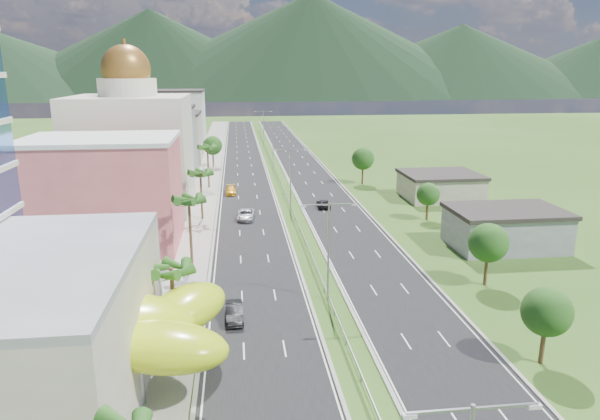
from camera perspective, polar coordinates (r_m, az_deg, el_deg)
name	(u,v)px	position (r m, az deg, el deg)	size (l,w,h in m)	color
ground	(346,345)	(50.67, 4.93, -14.17)	(500.00, 500.00, 0.00)	#2D5119
road_left	(245,170)	(135.59, -5.91, 4.29)	(11.00, 260.00, 0.04)	black
road_right	(304,169)	(136.64, 0.41, 4.45)	(11.00, 260.00, 0.04)	black
sidewalk_left	(207,170)	(135.78, -9.93, 4.18)	(7.00, 260.00, 0.12)	gray
median_guardrail	(280,181)	(118.17, -2.10, 3.10)	(0.10, 216.06, 0.76)	gray
streetlight_median_b	(329,241)	(57.01, 3.06, -3.36)	(6.04, 0.25, 11.00)	gray
streetlight_median_c	(290,172)	(95.49, -1.03, 4.06)	(6.04, 0.25, 11.00)	gray
streetlight_median_d	(273,140)	(139.81, -2.92, 7.45)	(6.04, 0.25, 11.00)	gray
streetlight_median_e	(264,123)	(184.46, -3.91, 9.21)	(6.04, 0.25, 11.00)	gray
lime_canopy	(105,328)	(45.16, -20.05, -11.74)	(18.00, 15.00, 7.40)	#B2CF14
pink_shophouse	(104,195)	(79.44, -20.17, 1.51)	(20.00, 15.00, 15.00)	#D15563
domed_building	(132,145)	(100.95, -17.47, 6.62)	(20.00, 20.00, 28.70)	beige
midrise_grey	(158,145)	(125.69, -14.90, 6.73)	(16.00, 15.00, 16.00)	slate
midrise_beige	(170,139)	(147.51, -13.72, 7.34)	(16.00, 15.00, 13.00)	#9D9681
midrise_white	(178,122)	(169.98, -12.89, 9.17)	(16.00, 15.00, 18.00)	silver
shed_near	(505,230)	(80.98, 21.04, -1.99)	(15.00, 10.00, 5.00)	slate
shed_far	(440,187)	(108.29, 14.71, 2.40)	(14.00, 12.00, 4.40)	#9D9681
palm_tree_b	(171,272)	(48.96, -13.56, -6.49)	(3.60, 3.60, 8.10)	#47301C
palm_tree_c	(189,203)	(67.55, -11.77, 0.77)	(3.60, 3.60, 9.60)	#47301C
palm_tree_d	(200,175)	(90.17, -10.57, 3.69)	(3.60, 3.60, 8.60)	#47301C
palm_tree_e	(207,149)	(114.67, -9.84, 6.44)	(3.60, 3.60, 9.40)	#47301C
leafy_tree_lfar	(213,146)	(139.77, -9.31, 6.79)	(4.90, 4.90, 8.05)	#47301C
leafy_tree_ra	(547,312)	(50.06, 24.82, -9.85)	(4.20, 4.20, 6.90)	#47301C
leafy_tree_rb	(488,243)	(65.16, 19.46, -3.33)	(4.55, 4.55, 7.47)	#47301C
leafy_tree_rc	(428,194)	(91.33, 13.50, 1.63)	(3.85, 3.85, 6.33)	#47301C
leafy_tree_rd	(363,159)	(118.15, 6.73, 5.45)	(4.90, 4.90, 8.05)	#47301C
mountain_ridge	(311,97)	(498.82, 1.22, 11.93)	(860.00, 140.00, 90.00)	black
car_dark_left	(234,312)	(55.07, -7.02, -10.75)	(1.72, 4.92, 1.62)	black
car_silver_mid_left	(246,215)	(90.25, -5.78, -0.49)	(2.69, 5.83, 1.62)	#B6BBBF
car_yellow_far_left	(231,190)	(109.10, -7.39, 2.10)	(2.14, 5.26, 1.53)	gold
car_dark_far_right	(323,204)	(97.68, 2.51, 0.68)	(2.28, 4.94, 1.37)	black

